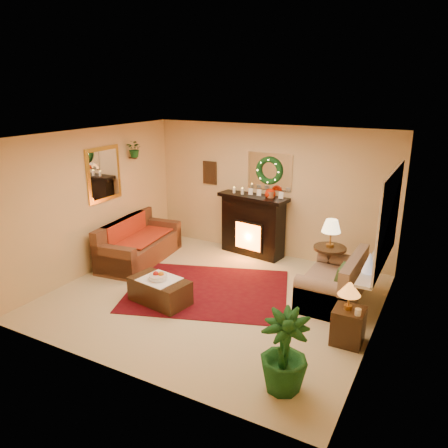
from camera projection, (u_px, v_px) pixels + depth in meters
The scene contains 31 objects.
floor at pixel (214, 296), 7.16m from camera, with size 5.00×5.00×0.00m, color beige.
ceiling at pixel (213, 136), 6.37m from camera, with size 5.00×5.00×0.00m, color white.
wall_back at pixel (269, 191), 8.65m from camera, with size 5.00×5.00×0.00m, color #EFD88C.
wall_front at pixel (114, 273), 4.87m from camera, with size 5.00×5.00×0.00m, color #EFD88C.
wall_left at pixel (93, 201), 7.89m from camera, with size 4.50×4.50×0.00m, color #EFD88C.
wall_right at pixel (381, 248), 5.63m from camera, with size 4.50×4.50×0.00m, color #EFD88C.
area_rug at pixel (208, 290), 7.35m from camera, with size 2.64×1.98×0.01m, color #640B0A.
sofa at pixel (140, 240), 8.50m from camera, with size 0.84×1.91×0.82m, color #442A14.
red_throw at pixel (141, 236), 8.64m from camera, with size 0.80×1.30×0.02m, color #B31E03.
fireplace at pixel (253, 228), 8.81m from camera, with size 1.27×0.40×1.17m, color black.
poinsettia at pixel (270, 194), 8.43m from camera, with size 0.21×0.21×0.21m, color #BE1A00.
mantel_candle_a at pixel (234, 192), 8.77m from camera, with size 0.06×0.06×0.18m, color beige.
mantel_candle_b at pixel (242, 193), 8.66m from camera, with size 0.06×0.06×0.19m, color beige.
mantel_mirror at pixel (270, 171), 8.51m from camera, with size 0.92×0.02×0.72m, color white.
wreath at pixel (269, 171), 8.47m from camera, with size 0.55×0.55×0.11m, color #194719.
wall_art at pixel (210, 173), 9.17m from camera, with size 0.32×0.03×0.48m, color #381E11.
gold_mirror at pixel (104, 174), 8.00m from camera, with size 0.03×0.84×1.00m, color gold.
hanging_plant at pixel (135, 157), 8.49m from camera, with size 0.33×0.28×0.36m, color #194719.
loveseat at pixel (332, 276), 6.91m from camera, with size 0.80×1.39×0.80m, color #8E705B.
window_frame at pixel (389, 218), 6.02m from camera, with size 0.03×1.86×1.36m, color white.
window_glass at pixel (388, 218), 6.03m from camera, with size 0.02×1.70×1.22m, color black.
window_sill at pixel (376, 263), 6.28m from camera, with size 0.22×1.86×0.04m, color white.
mini_tree at pixel (370, 262), 5.85m from camera, with size 0.19×0.19×0.28m, color silver.
sill_plant at pixel (384, 235), 6.79m from camera, with size 0.29×0.23×0.53m, color #144A14.
side_table_round at pixel (328, 268), 7.45m from camera, with size 0.55×0.55×0.71m, color black.
lamp_cream at pixel (331, 237), 7.29m from camera, with size 0.32×0.32×0.49m, color #FFE298.
end_table_square at pixel (348, 324), 5.80m from camera, with size 0.40×0.40×0.49m, color #4E2E22.
lamp_tiffany at pixel (349, 292), 5.67m from camera, with size 0.30×0.30×0.44m, color orange.
coffee_table at pixel (160, 290), 6.90m from camera, with size 0.95×0.52×0.40m, color #4D231B.
fruit_bowl at pixel (158, 277), 6.81m from camera, with size 0.29×0.29×0.07m, color white.
floor_palm at pixel (284, 355), 4.85m from camera, with size 1.63×1.63×2.91m, color black.
Camera 1 is at (3.21, -5.60, 3.31)m, focal length 35.00 mm.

